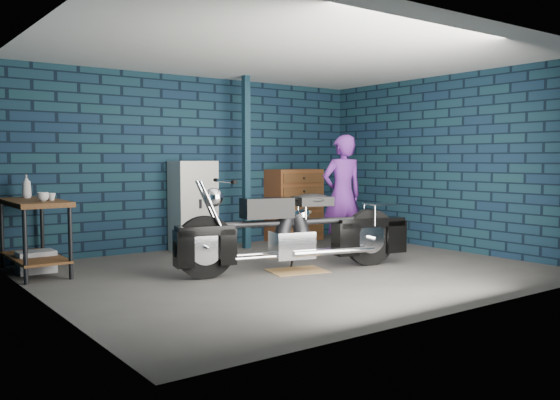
% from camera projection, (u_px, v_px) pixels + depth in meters
% --- Properties ---
extents(ground, '(6.00, 6.00, 0.00)m').
position_uv_depth(ground, '(294.00, 271.00, 7.47)').
color(ground, '#44423F').
rests_on(ground, ground).
extents(room_walls, '(6.02, 5.01, 2.71)m').
position_uv_depth(room_walls, '(269.00, 121.00, 7.78)').
color(room_walls, '#102237').
rests_on(room_walls, ground).
extents(support_post, '(0.10, 0.10, 2.70)m').
position_uv_depth(support_post, '(246.00, 163.00, 9.27)').
color(support_post, '#112B38').
rests_on(support_post, ground).
extents(workbench, '(0.60, 1.40, 0.91)m').
position_uv_depth(workbench, '(34.00, 237.00, 7.27)').
color(workbench, brown).
rests_on(workbench, ground).
extents(drip_mat, '(0.80, 0.67, 0.01)m').
position_uv_depth(drip_mat, '(297.00, 271.00, 7.45)').
color(drip_mat, brown).
rests_on(drip_mat, ground).
extents(motorcycle, '(2.75, 1.30, 1.17)m').
position_uv_depth(motorcycle, '(297.00, 225.00, 7.41)').
color(motorcycle, black).
rests_on(motorcycle, ground).
extents(person, '(0.72, 0.55, 1.76)m').
position_uv_depth(person, '(342.00, 195.00, 8.74)').
color(person, '#562078').
rests_on(person, ground).
extents(storage_bin, '(0.44, 0.31, 0.27)m').
position_uv_depth(storage_bin, '(36.00, 262.00, 7.34)').
color(storage_bin, gray).
rests_on(storage_bin, ground).
extents(locker, '(0.64, 0.46, 1.38)m').
position_uv_depth(locker, '(193.00, 206.00, 9.08)').
color(locker, beige).
rests_on(locker, ground).
extents(tool_chest, '(0.92, 0.51, 1.23)m').
position_uv_depth(tool_chest, '(295.00, 205.00, 10.24)').
color(tool_chest, brown).
rests_on(tool_chest, ground).
extents(shop_stool, '(0.31, 0.31, 0.55)m').
position_uv_depth(shop_stool, '(302.00, 227.00, 9.79)').
color(shop_stool, '#C3B594').
rests_on(shop_stool, ground).
extents(cup_a, '(0.14, 0.14, 0.11)m').
position_uv_depth(cup_a, '(43.00, 197.00, 6.99)').
color(cup_a, '#C3B594').
rests_on(cup_a, workbench).
extents(cup_b, '(0.11, 0.11, 0.09)m').
position_uv_depth(cup_b, '(51.00, 197.00, 7.13)').
color(cup_b, '#C3B594').
rests_on(cup_b, workbench).
extents(bottle, '(0.14, 0.14, 0.30)m').
position_uv_depth(bottle, '(26.00, 186.00, 7.58)').
color(bottle, gray).
rests_on(bottle, workbench).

